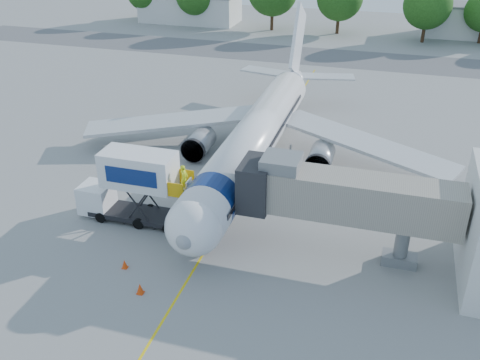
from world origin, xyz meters
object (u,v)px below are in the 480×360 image
(ground_tug, at_px, (188,313))
(jet_bridge, at_px, (334,196))
(aircraft, at_px, (257,135))
(catering_hiloader, at_px, (132,187))

(ground_tug, bearing_deg, jet_bridge, 38.82)
(aircraft, height_order, jet_bridge, aircraft)
(catering_hiloader, height_order, ground_tug, catering_hiloader)
(jet_bridge, height_order, catering_hiloader, jet_bridge)
(jet_bridge, xyz_separation_m, catering_hiloader, (-14.25, -0.00, -1.58))
(aircraft, xyz_separation_m, jet_bridge, (7.99, -11.12, 1.39))
(catering_hiloader, bearing_deg, ground_tug, -49.56)
(jet_bridge, relative_size, ground_tug, 3.57)
(jet_bridge, relative_size, catering_hiloader, 1.64)
(ground_tug, bearing_deg, aircraft, 78.89)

